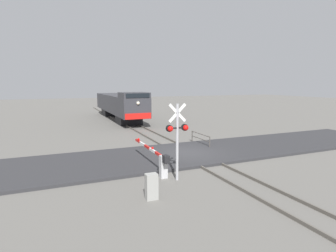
{
  "coord_description": "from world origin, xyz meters",
  "views": [
    {
      "loc": [
        -8.54,
        -16.5,
        4.88
      ],
      "look_at": [
        -0.85,
        1.54,
        1.83
      ],
      "focal_mm": 29.39,
      "sensor_mm": 36.0,
      "label": 1
    }
  ],
  "objects_px": {
    "crossing_gate": "(159,160)",
    "guard_railing": "(200,137)",
    "locomotive": "(119,105)",
    "utility_cabinet": "(151,187)",
    "crossing_signal": "(177,133)"
  },
  "relations": [
    {
      "from": "locomotive",
      "to": "crossing_gate",
      "type": "relative_size",
      "value": 3.32
    },
    {
      "from": "crossing_gate",
      "to": "guard_railing",
      "type": "xyz_separation_m",
      "value": [
        5.6,
        5.3,
        -0.18
      ]
    },
    {
      "from": "utility_cabinet",
      "to": "locomotive",
      "type": "bearing_deg",
      "value": 79.62
    },
    {
      "from": "crossing_gate",
      "to": "guard_railing",
      "type": "relative_size",
      "value": 1.9
    },
    {
      "from": "utility_cabinet",
      "to": "guard_railing",
      "type": "relative_size",
      "value": 0.39
    },
    {
      "from": "locomotive",
      "to": "crossing_signal",
      "type": "distance_m",
      "value": 24.87
    },
    {
      "from": "crossing_gate",
      "to": "guard_railing",
      "type": "height_order",
      "value": "crossing_gate"
    },
    {
      "from": "locomotive",
      "to": "crossing_signal",
      "type": "height_order",
      "value": "crossing_signal"
    },
    {
      "from": "utility_cabinet",
      "to": "guard_railing",
      "type": "distance_m",
      "value": 10.85
    },
    {
      "from": "locomotive",
      "to": "utility_cabinet",
      "type": "distance_m",
      "value": 26.89
    },
    {
      "from": "crossing_gate",
      "to": "utility_cabinet",
      "type": "xyz_separation_m",
      "value": [
        -1.47,
        -2.93,
        -0.25
      ]
    },
    {
      "from": "locomotive",
      "to": "utility_cabinet",
      "type": "height_order",
      "value": "locomotive"
    },
    {
      "from": "crossing_gate",
      "to": "locomotive",
      "type": "bearing_deg",
      "value": 81.84
    },
    {
      "from": "crossing_signal",
      "to": "crossing_gate",
      "type": "distance_m",
      "value": 2.09
    },
    {
      "from": "guard_railing",
      "to": "locomotive",
      "type": "bearing_deg",
      "value": 97.01
    }
  ]
}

